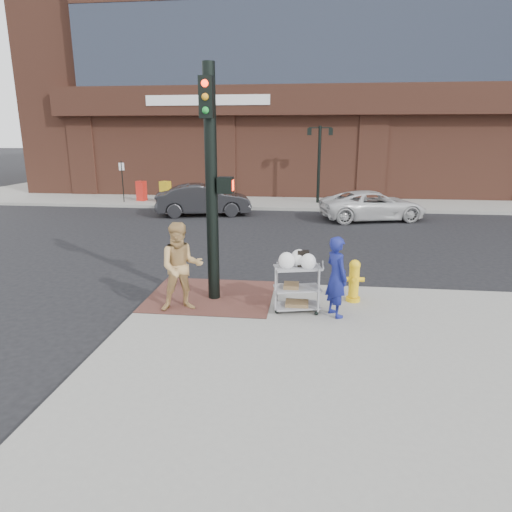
# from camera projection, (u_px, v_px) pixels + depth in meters

# --- Properties ---
(ground) EXTENTS (220.00, 220.00, 0.00)m
(ground) POSITION_uv_depth(u_px,v_px,m) (230.00, 319.00, 9.57)
(ground) COLOR black
(ground) RESTS_ON ground
(sidewalk_far) EXTENTS (65.00, 36.00, 0.15)m
(sidewalk_far) POSITION_uv_depth(u_px,v_px,m) (440.00, 178.00, 38.81)
(sidewalk_far) COLOR gray
(sidewalk_far) RESTS_ON ground
(brick_curb_ramp) EXTENTS (2.80, 2.40, 0.01)m
(brick_curb_ramp) POSITION_uv_depth(u_px,v_px,m) (211.00, 296.00, 10.46)
(brick_curb_ramp) COLOR #543027
(brick_curb_ramp) RESTS_ON sidewalk_near
(lamp_post) EXTENTS (1.32, 0.22, 4.00)m
(lamp_post) POSITION_uv_depth(u_px,v_px,m) (319.00, 156.00, 24.01)
(lamp_post) COLOR black
(lamp_post) RESTS_ON sidewalk_far
(parking_sign) EXTENTS (0.05, 0.05, 2.20)m
(parking_sign) POSITION_uv_depth(u_px,v_px,m) (123.00, 182.00, 24.60)
(parking_sign) COLOR black
(parking_sign) RESTS_ON sidewalk_far
(traffic_signal_pole) EXTENTS (0.61, 0.51, 5.00)m
(traffic_signal_pole) POSITION_uv_depth(u_px,v_px,m) (212.00, 179.00, 9.63)
(traffic_signal_pole) COLOR black
(traffic_signal_pole) RESTS_ON sidewalk_near
(woman_blue) EXTENTS (0.64, 0.72, 1.66)m
(woman_blue) POSITION_uv_depth(u_px,v_px,m) (336.00, 277.00, 9.15)
(woman_blue) COLOR navy
(woman_blue) RESTS_ON sidewalk_near
(pedestrian_tan) EXTENTS (1.09, 0.97, 1.88)m
(pedestrian_tan) POSITION_uv_depth(u_px,v_px,m) (181.00, 267.00, 9.43)
(pedestrian_tan) COLOR tan
(pedestrian_tan) RESTS_ON sidewalk_near
(sedan_dark) EXTENTS (4.68, 2.57, 1.46)m
(sedan_dark) POSITION_uv_depth(u_px,v_px,m) (203.00, 200.00, 21.51)
(sedan_dark) COLOR black
(sedan_dark) RESTS_ON ground
(minivan_white) EXTENTS (5.07, 3.29, 1.30)m
(minivan_white) POSITION_uv_depth(u_px,v_px,m) (373.00, 206.00, 20.36)
(minivan_white) COLOR silver
(minivan_white) RESTS_ON ground
(utility_cart) EXTENTS (1.03, 0.73, 1.30)m
(utility_cart) POSITION_uv_depth(u_px,v_px,m) (297.00, 284.00, 9.45)
(utility_cart) COLOR gray
(utility_cart) RESTS_ON sidewalk_near
(fire_hydrant) EXTENTS (0.45, 0.31, 0.95)m
(fire_hydrant) POSITION_uv_depth(u_px,v_px,m) (354.00, 280.00, 10.04)
(fire_hydrant) COLOR yellow
(fire_hydrant) RESTS_ON sidewalk_near
(newsbox_red) EXTENTS (0.54, 0.51, 1.08)m
(newsbox_red) POSITION_uv_depth(u_px,v_px,m) (141.00, 191.00, 25.22)
(newsbox_red) COLOR red
(newsbox_red) RESTS_ON sidewalk_far
(newsbox_yellow) EXTENTS (0.59, 0.56, 1.14)m
(newsbox_yellow) POSITION_uv_depth(u_px,v_px,m) (165.00, 192.00, 24.51)
(newsbox_yellow) COLOR gold
(newsbox_yellow) RESTS_ON sidewalk_far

